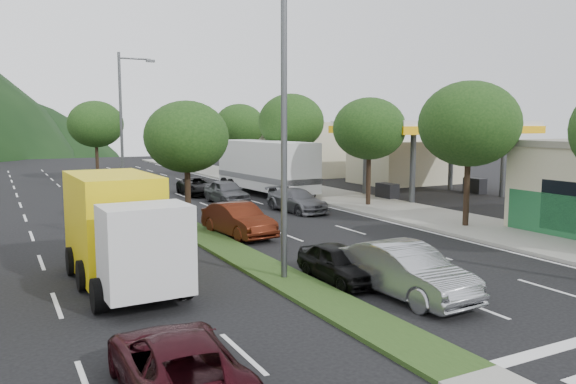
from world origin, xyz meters
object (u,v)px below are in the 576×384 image
tree_r_c (369,129)px  tree_r_e (240,125)px  car_queue_d (197,186)px  tree_r_b (469,124)px  tree_r_d (291,122)px  car_queue_b (297,200)px  tree_med_near (187,137)px  box_truck (120,233)px  streetlight_mid (124,116)px  car_queue_c (238,220)px  tree_med_far (96,124)px  motorhome (266,166)px  suv_maroon (177,364)px  sedan_silver (406,271)px  streetlight_near (290,107)px  car_queue_a (339,263)px  car_queue_e (227,192)px

tree_r_c → tree_r_e: bearing=90.0°
car_queue_d → tree_r_b: bearing=-64.8°
tree_r_d → car_queue_b: bearing=-116.3°
tree_med_near → box_truck: tree_med_near is taller
tree_r_d → car_queue_b: size_ratio=1.58×
streetlight_mid → car_queue_b: streetlight_mid is taller
car_queue_c → tree_med_near: bearing=113.3°
car_queue_d → tree_r_e: bearing=55.6°
tree_med_far → motorhome: size_ratio=0.69×
suv_maroon → box_truck: bearing=-91.0°
suv_maroon → box_truck: (0.61, 8.19, 0.99)m
tree_r_e → streetlight_mid: (-11.79, -7.00, 0.69)m
tree_r_b → tree_r_e: 28.00m
car_queue_b → car_queue_c: car_queue_c is taller
tree_med_far → sedan_silver: bearing=-86.6°
tree_r_c → streetlight_mid: bearing=132.2°
tree_r_c → sedan_silver: tree_r_c is taller
tree_med_near → tree_med_far: 26.01m
tree_r_c → streetlight_near: 16.85m
car_queue_a → car_queue_d: (3.10, 23.32, 0.02)m
tree_med_far → car_queue_d: bearing=-71.3°
sedan_silver → car_queue_a: 2.41m
tree_med_far → box_truck: tree_med_far is taller
suv_maroon → car_queue_d: suv_maroon is taller
tree_med_near → car_queue_d: bearing=69.6°
car_queue_a → car_queue_e: 18.64m
tree_r_c → car_queue_d: tree_r_c is taller
car_queue_d → tree_r_d: bearing=0.2°
tree_r_e → tree_med_far: size_ratio=0.97×
streetlight_mid → box_truck: (-4.94, -22.81, -3.96)m
tree_med_far → sedan_silver: 39.49m
streetlight_near → car_queue_c: streetlight_near is taller
motorhome → tree_r_d: bearing=27.5°
car_queue_a → motorhome: (7.50, 21.14, 1.43)m
car_queue_a → motorhome: motorhome is taller
tree_r_e → car_queue_a: bearing=-107.7°
box_truck → motorhome: (13.73, 18.01, 0.42)m
car_queue_b → tree_r_e: bearing=70.5°
tree_r_c → tree_med_near: tree_r_c is taller
tree_r_c → tree_med_far: (-12.00, 24.00, 0.26)m
car_queue_b → motorhome: motorhome is taller
tree_r_e → motorhome: bearing=-104.3°
car_queue_c → car_queue_d: bearing=71.8°
tree_med_near → tree_r_b: bearing=-26.6°
tree_r_d → car_queue_c: size_ratio=1.59×
tree_med_near → box_truck: (-4.73, -7.81, -2.81)m
streetlight_near → car_queue_c: (1.29, 7.39, -4.84)m
suv_maroon → car_queue_b: size_ratio=1.00×
car_queue_e → car_queue_c: bearing=-109.7°
tree_r_b → tree_r_d: tree_r_d is taller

